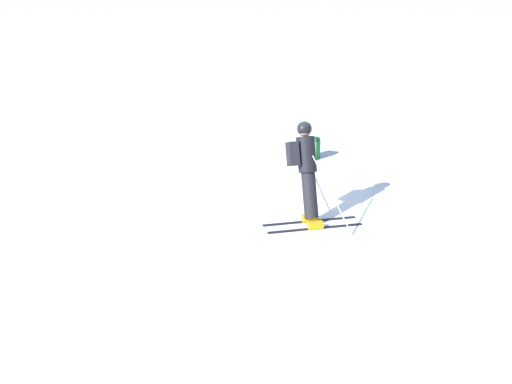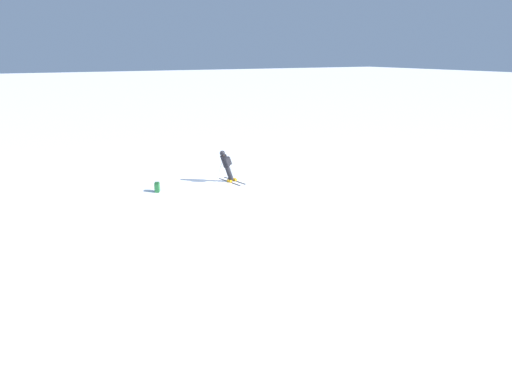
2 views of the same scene
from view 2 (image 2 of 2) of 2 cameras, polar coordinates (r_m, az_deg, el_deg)
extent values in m
plane|color=white|center=(21.23, -7.01, 0.97)|extent=(300.00, 300.00, 0.00)
cube|color=black|center=(21.86, -3.09, 1.64)|extent=(0.56, 1.75, 0.01)
cube|color=black|center=(21.64, -3.82, 1.44)|extent=(0.56, 1.75, 0.01)
cube|color=orange|center=(21.84, -3.10, 1.80)|extent=(0.21, 0.31, 0.12)
cube|color=orange|center=(21.62, -3.83, 1.61)|extent=(0.21, 0.31, 0.12)
cylinder|color=black|center=(21.49, -3.87, 2.74)|extent=(0.58, 0.39, 0.88)
cylinder|color=black|center=(21.15, -4.45, 4.44)|extent=(0.61, 0.47, 0.73)
sphere|color=tan|center=(20.95, -4.80, 5.48)|extent=(0.36, 0.31, 0.30)
sphere|color=black|center=(20.94, -4.83, 5.55)|extent=(0.41, 0.36, 0.35)
cube|color=black|center=(20.94, -4.03, 4.38)|extent=(0.45, 0.28, 0.51)
cylinder|color=#B7B7BC|center=(21.92, -3.58, 3.39)|extent=(0.73, 0.74, 1.28)
cylinder|color=#B7B7BC|center=(21.44, -5.30, 2.77)|extent=(0.15, 0.51, 1.13)
cube|color=#236633|center=(20.60, -13.93, 0.60)|extent=(0.33, 0.37, 0.44)
cube|color=#1A4C26|center=(20.52, -13.98, 1.26)|extent=(0.30, 0.33, 0.06)
camera|label=1|loc=(29.39, 25.01, 16.23)|focal=60.00mm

